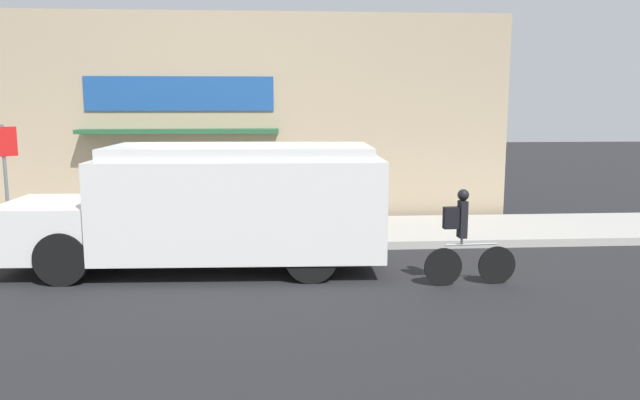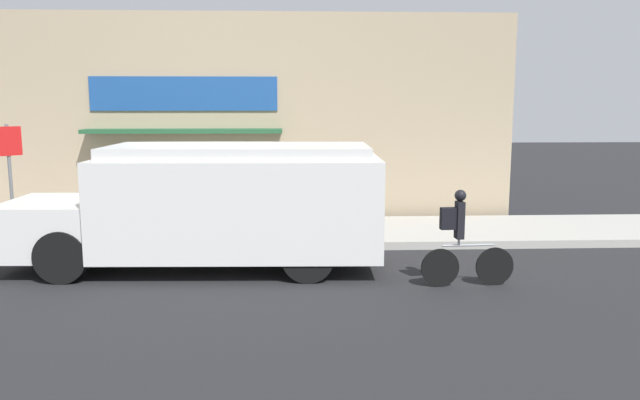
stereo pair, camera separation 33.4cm
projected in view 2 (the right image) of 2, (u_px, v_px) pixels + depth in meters
ground_plane at (215, 252)px, 12.80m from camera, size 70.00×70.00×0.00m
sidewalk at (223, 233)px, 14.26m from camera, size 28.00×2.98×0.17m
storefront at (227, 119)px, 15.68m from camera, size 14.49×0.83×5.26m
school_bus at (214, 205)px, 11.38m from camera, size 6.83×2.76×2.28m
cyclist at (461, 240)px, 10.31m from camera, size 1.58×0.21×1.63m
stop_sign_post at (9, 163)px, 12.84m from camera, size 0.45×0.45×2.44m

